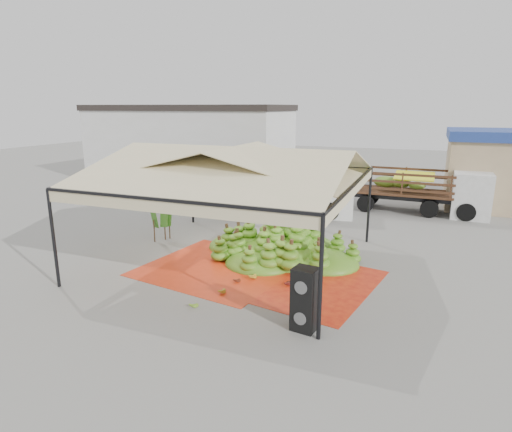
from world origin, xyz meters
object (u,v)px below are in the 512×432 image
at_px(speaker_stack, 305,299).
at_px(vendor, 306,221).
at_px(truck_left, 292,186).
at_px(banana_heap, 282,239).
at_px(truck_right, 426,187).

xyz_separation_m(speaker_stack, vendor, (-1.89, 6.97, 0.03)).
bearing_deg(vendor, truck_left, -46.47).
distance_m(speaker_stack, truck_left, 11.79).
bearing_deg(speaker_stack, banana_heap, 123.21).
relative_size(speaker_stack, truck_right, 0.25).
bearing_deg(truck_right, vendor, -121.41).
bearing_deg(banana_heap, vendor, 82.32).
bearing_deg(vendor, banana_heap, 101.23).
bearing_deg(banana_heap, truck_left, 104.36).
xyz_separation_m(banana_heap, truck_right, (4.63, 8.96, 0.70)).
xyz_separation_m(truck_left, truck_right, (6.25, 2.63, -0.04)).
relative_size(banana_heap, truck_left, 0.89).
height_order(vendor, truck_left, truck_left).
distance_m(speaker_stack, vendor, 7.23).
height_order(vendor, truck_right, truck_right).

